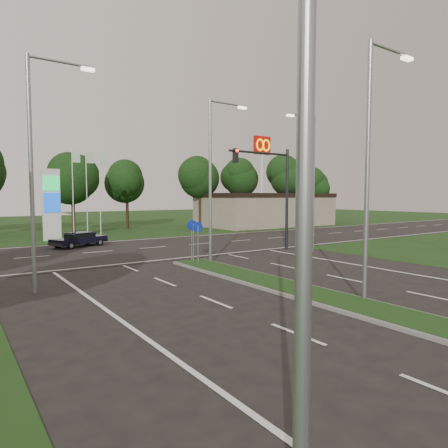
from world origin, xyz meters
TOP-DOWN VIEW (x-y plane):
  - verge_far at (0.00, 55.00)m, footprint 160.00×50.00m
  - cross_road at (0.00, 24.00)m, footprint 160.00×12.00m
  - median_kerb at (0.00, 4.00)m, footprint 2.00×26.00m
  - commercial_building at (22.00, 36.00)m, footprint 16.00×9.00m
  - streetlight_median_near at (1.00, 6.00)m, footprint 2.53×0.22m
  - streetlight_median_far at (1.00, 16.00)m, footprint 2.53×0.22m
  - streetlight_left_near at (-8.30, 0.00)m, footprint 2.53×0.22m
  - streetlight_left_far at (-8.30, 14.00)m, footprint 2.53×0.22m
  - streetlight_right_far at (8.80, 16.00)m, footprint 2.53×0.22m
  - traffic_signal at (7.19, 18.00)m, footprint 5.10×0.42m
  - median_signs at (0.00, 16.40)m, footprint 1.16×1.76m
  - gas_pylon at (-3.79, 33.05)m, footprint 5.80×1.26m
  - mcdonalds_sign at (18.00, 31.97)m, footprint 2.20×0.47m
  - treeline_far at (0.10, 39.93)m, footprint 6.00×6.00m
  - navy_sedan at (-3.26, 27.52)m, footprint 4.26×3.02m

SIDE VIEW (x-z plane):
  - verge_far at x=0.00m, z-range -0.01..0.01m
  - cross_road at x=0.00m, z-range -0.01..0.01m
  - median_kerb at x=0.00m, z-range 0.00..0.12m
  - navy_sedan at x=-3.26m, z-range 0.04..1.12m
  - median_signs at x=0.00m, z-range 0.52..2.90m
  - commercial_building at x=22.00m, z-range 0.00..4.00m
  - gas_pylon at x=-3.79m, z-range -0.80..7.20m
  - traffic_signal at x=7.19m, z-range 1.15..8.15m
  - streetlight_median_near at x=1.00m, z-range 0.58..9.58m
  - streetlight_median_far at x=1.00m, z-range 0.58..9.58m
  - streetlight_left_near at x=-8.30m, z-range 0.58..9.58m
  - streetlight_left_far at x=-8.30m, z-range 0.58..9.58m
  - streetlight_right_far at x=8.80m, z-range 0.58..9.58m
  - treeline_far at x=0.10m, z-range 1.88..11.78m
  - mcdonalds_sign at x=18.00m, z-range 2.79..13.19m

